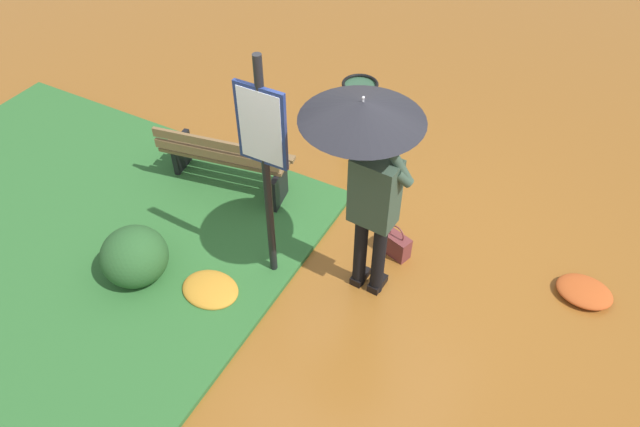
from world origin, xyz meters
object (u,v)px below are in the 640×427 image
at_px(handbag, 395,244).
at_px(park_bench, 225,160).
at_px(trash_bin, 359,114).
at_px(person_with_umbrella, 368,153).
at_px(info_sign_post, 264,152).

distance_m(handbag, park_bench, 2.02).
height_order(handbag, trash_bin, trash_bin).
height_order(person_with_umbrella, park_bench, person_with_umbrella).
bearing_deg(handbag, person_with_umbrella, 74.22).
xyz_separation_m(info_sign_post, park_bench, (1.08, -0.80, -1.04)).
relative_size(person_with_umbrella, park_bench, 1.45).
distance_m(info_sign_post, park_bench, 1.70).
bearing_deg(trash_bin, info_sign_post, 94.89).
distance_m(person_with_umbrella, trash_bin, 2.47).
bearing_deg(park_bench, handbag, 179.21).
height_order(person_with_umbrella, info_sign_post, info_sign_post).
bearing_deg(person_with_umbrella, park_bench, -16.22).
bearing_deg(info_sign_post, person_with_umbrella, -161.53).
xyz_separation_m(person_with_umbrella, park_bench, (1.86, -0.54, -1.15)).
relative_size(info_sign_post, park_bench, 1.64).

